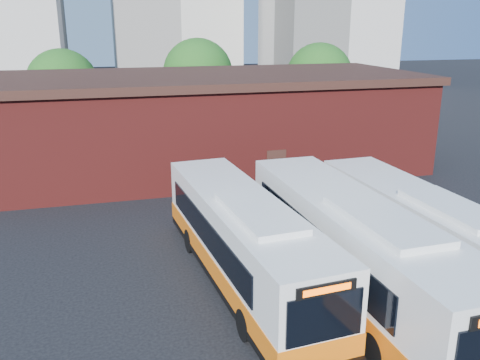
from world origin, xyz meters
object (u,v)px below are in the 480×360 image
object	(u,v)px
bus_mideast	(354,254)
transit_worker	(433,317)
bus_midwest	(243,244)
bus_east	(422,238)

from	to	relation	value
bus_mideast	transit_worker	distance (m)	3.44
transit_worker	bus_midwest	bearing A→B (deg)	39.15
bus_midwest	bus_east	world-z (taller)	bus_midwest
bus_midwest	transit_worker	bearing A→B (deg)	-53.12
bus_mideast	transit_worker	xyz separation A→B (m)	(1.17, -3.11, -0.86)
bus_midwest	transit_worker	world-z (taller)	bus_midwest
bus_midwest	bus_east	xyz separation A→B (m)	(6.98, -1.16, -0.04)
bus_east	transit_worker	distance (m)	4.73
bus_mideast	bus_east	distance (m)	3.60
bus_midwest	bus_mideast	xyz separation A→B (m)	(3.51, -2.12, 0.12)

